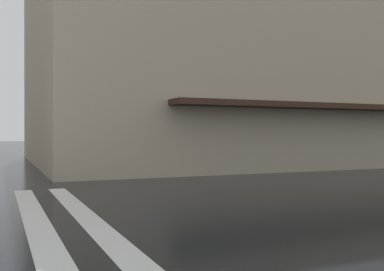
# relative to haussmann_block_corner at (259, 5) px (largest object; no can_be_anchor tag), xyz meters

# --- Properties ---
(haussmann_block_corner) EXTENTS (20.38, 29.42, 21.70)m
(haussmann_block_corner) POSITION_rel_haussmann_block_corner_xyz_m (0.00, 0.00, 0.00)
(haussmann_block_corner) COLOR tan
(haussmann_block_corner) RESTS_ON ground_plane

